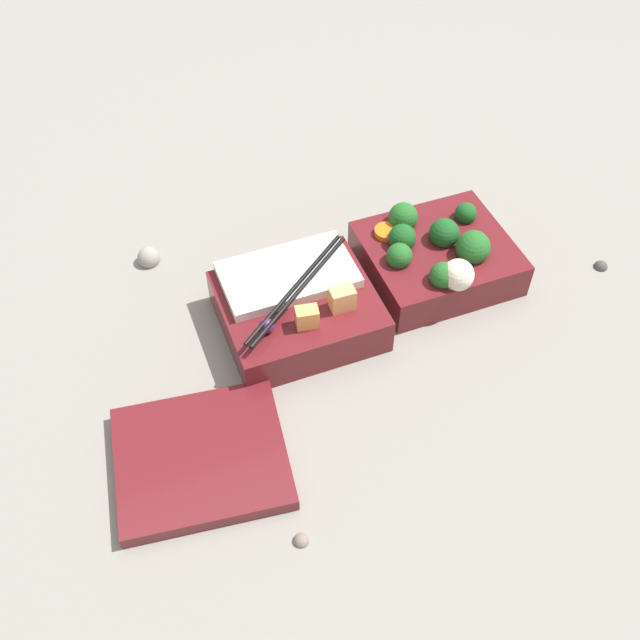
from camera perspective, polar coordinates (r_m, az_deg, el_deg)
name	(u,v)px	position (r m, az deg, el deg)	size (l,w,h in m)	color
ground_plane	(366,292)	(0.91, 3.51, 2.18)	(3.00, 3.00, 0.00)	gray
bento_tray_vegetable	(438,257)	(0.92, 8.98, 4.75)	(0.17, 0.15, 0.08)	maroon
bento_tray_rice	(297,307)	(0.86, -1.74, 1.02)	(0.17, 0.15, 0.07)	maroon
bento_lid	(201,458)	(0.77, -9.04, -10.33)	(0.17, 0.15, 0.02)	maroon
pebble_0	(301,539)	(0.73, -1.45, -16.36)	(0.02, 0.02, 0.02)	#7A6B5B
pebble_1	(149,258)	(0.96, -12.91, 4.65)	(0.03, 0.03, 0.03)	gray
pebble_2	(601,265)	(1.00, 20.65, 3.96)	(0.02, 0.02, 0.02)	#474442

